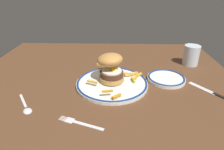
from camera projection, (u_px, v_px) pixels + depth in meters
ground_plane at (102, 89)px, 76.83cm from camera, size 111.70×106.78×4.00cm
dinner_plate at (112, 84)px, 75.08cm from camera, size 27.91×27.91×1.60cm
burger at (111, 67)px, 74.20cm from camera, size 13.27×13.06×10.99cm
fries_pile at (118, 76)px, 77.13cm from camera, size 21.81×24.12×2.87cm
water_glass at (191, 56)px, 92.23cm from camera, size 7.35×7.35×9.45cm
side_plate at (166, 78)px, 79.11cm from camera, size 15.30×15.30×1.60cm
fork at (80, 123)px, 55.68cm from camera, size 14.02×6.17×0.36cm
knife at (215, 93)px, 69.81cm from camera, size 11.95×15.34×0.70cm
spoon at (26, 108)px, 61.85cm from camera, size 9.03×11.87×0.90cm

